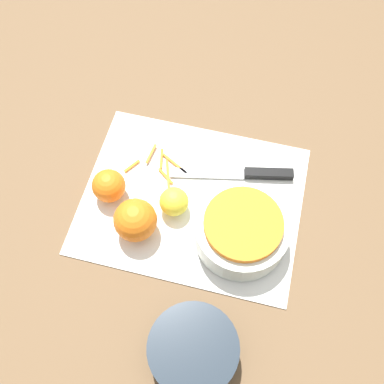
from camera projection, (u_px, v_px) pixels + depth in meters
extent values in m
plane|color=brown|center=(192.00, 200.00, 0.91)|extent=(4.00, 4.00, 0.00)
cube|color=silver|center=(192.00, 199.00, 0.91)|extent=(0.44, 0.35, 0.01)
cylinder|color=silver|center=(241.00, 231.00, 0.84)|extent=(0.18, 0.18, 0.06)
cylinder|color=orange|center=(243.00, 224.00, 0.81)|extent=(0.15, 0.15, 0.02)
cylinder|color=#1E2833|center=(193.00, 350.00, 0.75)|extent=(0.15, 0.15, 0.06)
cube|color=black|center=(269.00, 174.00, 0.92)|extent=(0.10, 0.04, 0.02)
cube|color=#B2B2B7|center=(207.00, 173.00, 0.93)|extent=(0.15, 0.05, 0.00)
sphere|color=orange|center=(135.00, 220.00, 0.84)|extent=(0.08, 0.08, 0.08)
sphere|color=orange|center=(109.00, 186.00, 0.88)|extent=(0.07, 0.07, 0.07)
sphere|color=yellow|center=(174.00, 202.00, 0.87)|extent=(0.06, 0.06, 0.06)
cube|color=orange|center=(161.00, 159.00, 0.95)|extent=(0.02, 0.05, 0.00)
cube|color=orange|center=(151.00, 154.00, 0.95)|extent=(0.01, 0.05, 0.00)
cube|color=orange|center=(166.00, 176.00, 0.93)|extent=(0.04, 0.03, 0.00)
cube|color=orange|center=(175.00, 164.00, 0.94)|extent=(0.06, 0.04, 0.00)
cube|color=orange|center=(168.00, 175.00, 0.93)|extent=(0.03, 0.07, 0.00)
cube|color=orange|center=(132.00, 166.00, 0.94)|extent=(0.03, 0.04, 0.00)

